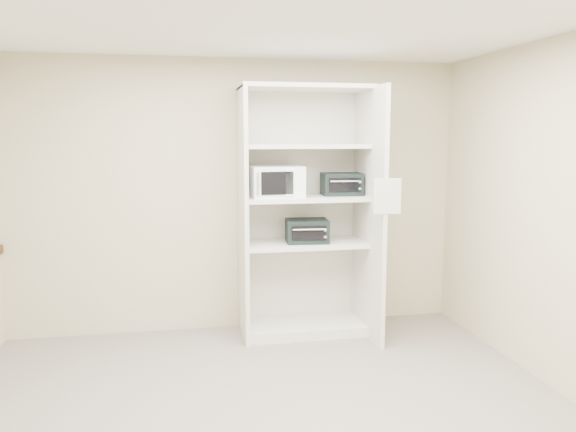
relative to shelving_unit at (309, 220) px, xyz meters
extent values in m
cube|color=slate|center=(-0.67, -1.70, -1.13)|extent=(4.50, 4.00, 0.01)
cube|color=white|center=(-0.67, -1.70, 1.57)|extent=(4.50, 4.00, 0.01)
cube|color=#C3B398|center=(-0.67, 0.30, 0.22)|extent=(4.50, 0.02, 2.70)
cube|color=#C3B398|center=(-0.67, -3.70, 0.22)|extent=(4.50, 0.02, 2.70)
cube|color=#C3B398|center=(1.58, -1.70, 0.22)|extent=(0.02, 4.00, 2.70)
cube|color=silver|center=(-0.65, -0.02, 0.07)|extent=(0.04, 0.60, 2.40)
cube|color=silver|center=(0.55, -0.17, 0.07)|extent=(0.04, 0.90, 2.40)
cube|color=silver|center=(-0.05, 0.28, 0.07)|extent=(1.24, 0.02, 2.40)
cube|color=silver|center=(-0.05, 0.00, -1.08)|extent=(1.16, 0.56, 0.10)
cube|color=silver|center=(-0.05, 0.00, -0.23)|extent=(1.16, 0.56, 0.04)
cube|color=silver|center=(-0.05, 0.00, 0.22)|extent=(1.16, 0.56, 0.04)
cube|color=silver|center=(-0.05, 0.00, 0.72)|extent=(1.16, 0.56, 0.04)
cube|color=silver|center=(-0.05, 0.00, 1.27)|extent=(1.24, 0.60, 0.04)
cube|color=white|center=(-0.33, -0.04, 0.39)|extent=(0.51, 0.40, 0.29)
cube|color=black|center=(0.33, 0.01, 0.35)|extent=(0.39, 0.30, 0.22)
cube|color=black|center=(-0.03, -0.04, -0.10)|extent=(0.43, 0.34, 0.22)
cube|color=white|center=(0.56, -0.63, 0.29)|extent=(0.24, 0.02, 0.31)
camera|label=1|loc=(-1.22, -5.29, 0.81)|focal=35.00mm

